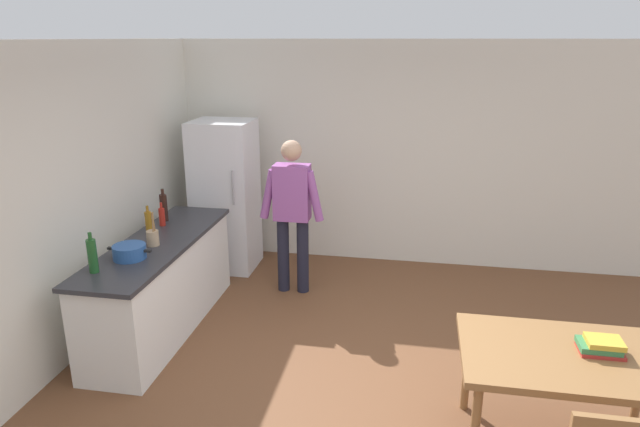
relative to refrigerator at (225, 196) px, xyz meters
name	(u,v)px	position (x,y,z in m)	size (l,w,h in m)	color
ground_plane	(359,400)	(1.90, -2.40, -0.90)	(14.00, 14.00, 0.00)	brown
wall_back	(389,155)	(1.90, 0.60, 0.45)	(6.40, 0.12, 2.70)	silver
wall_left	(51,211)	(-0.70, -2.20, 0.45)	(0.12, 5.60, 2.70)	silver
kitchen_counter	(161,285)	(-0.10, -1.60, -0.45)	(0.64, 2.20, 0.90)	white
refrigerator	(225,196)	(0.00, 0.00, 0.00)	(0.70, 0.67, 1.80)	white
person	(292,207)	(0.95, -0.55, 0.08)	(0.70, 0.22, 1.70)	#1E1E2D
dining_table	(569,364)	(3.30, -2.70, -0.23)	(1.40, 0.90, 0.75)	olive
cooking_pot	(129,252)	(-0.14, -2.03, 0.06)	(0.40, 0.28, 0.12)	#285193
utensil_jar	(153,237)	(-0.08, -1.70, 0.08)	(0.11, 0.11, 0.32)	tan
bottle_oil_amber	(149,222)	(-0.27, -1.41, 0.12)	(0.06, 0.06, 0.28)	#996619
bottle_wine_dark	(164,207)	(-0.30, -1.01, 0.15)	(0.08, 0.08, 0.34)	black
bottle_wine_green	(92,255)	(-0.28, -2.36, 0.15)	(0.08, 0.08, 0.34)	#1E5123
bottle_sauce_red	(162,216)	(-0.25, -1.16, 0.10)	(0.06, 0.06, 0.24)	#B22319
book_stack	(601,346)	(3.49, -2.65, -0.10)	(0.27, 0.19, 0.10)	#B22D28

